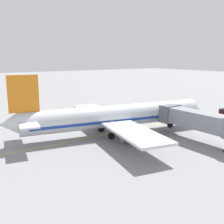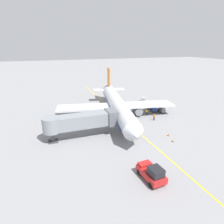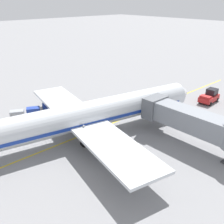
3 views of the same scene
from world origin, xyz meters
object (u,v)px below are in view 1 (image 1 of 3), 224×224
at_px(safety_cone_nose_right, 152,116).
at_px(baggage_cart_second_in_train, 72,119).
at_px(baggage_cart_third_in_train, 60,120).
at_px(baggage_cart_tail_end, 39,122).
at_px(parked_airliner, 115,116).
at_px(ground_crew_wing_walker, 101,119).
at_px(baggage_tug_lead, 87,116).
at_px(pushback_tractor, 222,115).
at_px(baggage_cart_front, 85,117).
at_px(jet_bridge, 200,120).
at_px(ground_crew_loader, 116,117).
at_px(safety_cone_nose_left, 162,116).

bearing_deg(safety_cone_nose_right, baggage_cart_second_in_train, -108.22).
height_order(baggage_cart_third_in_train, baggage_cart_tail_end, same).
bearing_deg(parked_airliner, ground_crew_wing_walker, 166.06).
relative_size(baggage_tug_lead, safety_cone_nose_right, 4.50).
height_order(pushback_tractor, baggage_cart_tail_end, pushback_tractor).
bearing_deg(baggage_cart_front, parked_airliner, -0.79).
relative_size(jet_bridge, ground_crew_wing_walker, 8.59).
bearing_deg(parked_airliner, baggage_cart_tail_end, -144.63).
height_order(baggage_tug_lead, safety_cone_nose_right, baggage_tug_lead).
bearing_deg(baggage_cart_tail_end, ground_crew_loader, 70.69).
relative_size(baggage_cart_third_in_train, ground_crew_wing_walker, 1.71).
xyz_separation_m(pushback_tractor, baggage_cart_tail_end, (-17.34, -33.55, -0.15)).
xyz_separation_m(pushback_tractor, baggage_cart_front, (-15.73, -24.35, -0.15)).
xyz_separation_m(jet_bridge, ground_crew_wing_walker, (-18.49, -6.58, -2.50)).
distance_m(jet_bridge, baggage_cart_tail_end, 29.46).
bearing_deg(baggage_tug_lead, safety_cone_nose_left, 63.13).
relative_size(parked_airliner, safety_cone_nose_right, 62.94).
bearing_deg(pushback_tractor, baggage_cart_front, -122.86).
distance_m(pushback_tractor, safety_cone_nose_left, 12.58).
xyz_separation_m(baggage_cart_third_in_train, ground_crew_wing_walker, (4.15, 6.98, 0.00)).
relative_size(parked_airliner, baggage_cart_second_in_train, 12.85).
distance_m(parked_airliner, safety_cone_nose_right, 15.46).
bearing_deg(safety_cone_nose_left, baggage_cart_third_in_train, -107.54).
relative_size(baggage_cart_third_in_train, ground_crew_loader, 1.71).
distance_m(parked_airliner, ground_crew_loader, 9.74).
bearing_deg(baggage_cart_tail_end, safety_cone_nose_left, 73.19).
distance_m(baggage_cart_second_in_train, baggage_cart_tail_end, 6.61).
bearing_deg(jet_bridge, safety_cone_nose_left, 153.31).
bearing_deg(ground_crew_loader, jet_bridge, 8.64).
height_order(pushback_tractor, safety_cone_nose_right, pushback_tractor).
relative_size(baggage_cart_front, safety_cone_nose_left, 4.90).
bearing_deg(baggage_cart_third_in_train, baggage_cart_front, 82.26).
bearing_deg(baggage_cart_tail_end, safety_cone_nose_right, 73.12).
bearing_deg(pushback_tractor, baggage_tug_lead, -126.82).
xyz_separation_m(baggage_cart_second_in_train, safety_cone_nose_left, (6.18, 19.06, -0.66)).
bearing_deg(safety_cone_nose_left, baggage_tug_lead, -116.87).
bearing_deg(jet_bridge, baggage_cart_third_in_train, -149.08).
bearing_deg(baggage_tug_lead, baggage_cart_second_in_train, -71.71).
relative_size(baggage_cart_tail_end, safety_cone_nose_right, 4.90).
xyz_separation_m(parked_airliner, safety_cone_nose_right, (-5.73, 14.06, -2.90)).
relative_size(baggage_cart_third_in_train, safety_cone_nose_right, 4.90).
height_order(baggage_cart_third_in_train, safety_cone_nose_left, baggage_cart_third_in_train).
bearing_deg(safety_cone_nose_left, ground_crew_wing_walker, -100.34).
relative_size(ground_crew_wing_walker, safety_cone_nose_left, 2.86).
height_order(pushback_tractor, ground_crew_wing_walker, pushback_tractor).
height_order(parked_airliner, safety_cone_nose_left, parked_airliner).
xyz_separation_m(baggage_cart_second_in_train, baggage_cart_tail_end, (-1.53, -6.43, 0.00)).
height_order(parked_airliner, safety_cone_nose_right, parked_airliner).
relative_size(jet_bridge, baggage_cart_third_in_train, 5.03).
xyz_separation_m(parked_airliner, baggage_tug_lead, (-12.59, 1.54, -2.47)).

